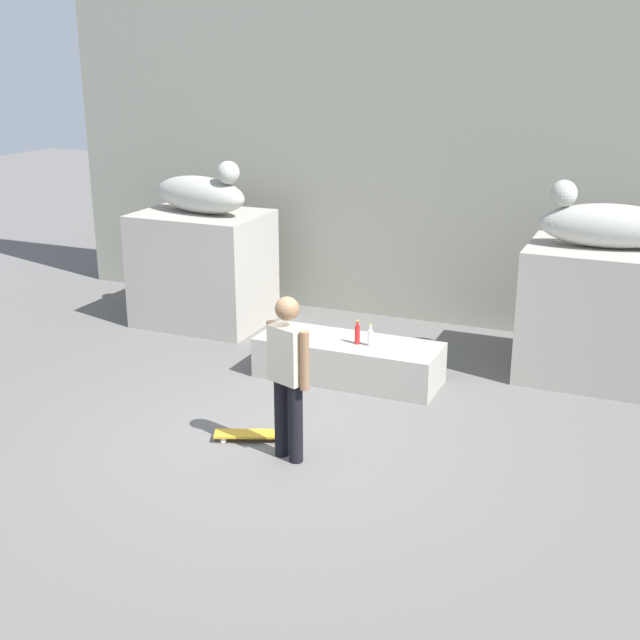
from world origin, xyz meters
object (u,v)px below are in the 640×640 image
object	(u,v)px
skater	(288,371)
skateboard	(253,434)
statue_reclining_right	(607,224)
bottle_clear	(370,337)
statue_reclining_left	(202,193)
bottle_red	(357,334)

from	to	relation	value
skater	skateboard	distance (m)	1.02
statue_reclining_right	skateboard	bearing A→B (deg)	39.14
skateboard	bottle_clear	size ratio (longest dim) A/B	3.02
statue_reclining_left	skateboard	world-z (taller)	statue_reclining_left
skater	skateboard	world-z (taller)	skater
skateboard	bottle_red	size ratio (longest dim) A/B	2.73
statue_reclining_right	bottle_red	world-z (taller)	statue_reclining_right
statue_reclining_right	skater	bearing A→B (deg)	46.14
statue_reclining_left	bottle_clear	bearing A→B (deg)	-10.96
statue_reclining_right	bottle_clear	xyz separation A→B (m)	(-2.43, -1.32, -1.31)
bottle_clear	bottle_red	world-z (taller)	bottle_red
skater	bottle_clear	size ratio (longest dim) A/B	6.18
statue_reclining_left	bottle_clear	xyz separation A→B (m)	(3.03, -1.32, -1.31)
statue_reclining_right	bottle_clear	world-z (taller)	statue_reclining_right
statue_reclining_left	skater	xyz separation A→B (m)	(2.94, -3.42, -1.00)
bottle_red	statue_reclining_left	bearing A→B (deg)	155.35
skater	statue_reclining_left	bearing A→B (deg)	150.86
skateboard	bottle_red	world-z (taller)	bottle_red
statue_reclining_left	skater	size ratio (longest dim) A/B	1.01
statue_reclining_left	skater	world-z (taller)	statue_reclining_left
skater	skateboard	size ratio (longest dim) A/B	2.05
statue_reclining_left	bottle_clear	distance (m)	3.56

